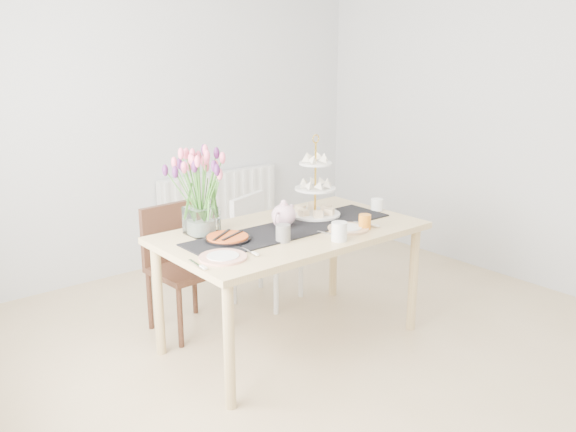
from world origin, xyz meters
TOP-DOWN VIEW (x-y plane):
  - room_shell at (0.00, 0.00)m, footprint 4.50×4.50m
  - radiator at (0.50, 2.19)m, footprint 1.20×0.08m
  - dining_table at (-0.12, 0.43)m, footprint 1.60×0.90m
  - chair_brown at (-0.55, 1.08)m, footprint 0.44×0.44m
  - chair_white at (0.14, 1.11)m, footprint 0.50×0.50m
  - table_runner at (-0.12, 0.43)m, footprint 1.40×0.35m
  - tulip_vase at (-0.59, 0.70)m, footprint 0.61×0.61m
  - cake_stand at (0.19, 0.56)m, footprint 0.33×0.33m
  - teapot at (-0.12, 0.50)m, footprint 0.31×0.28m
  - cream_jug at (0.62, 0.40)m, footprint 0.10×0.10m
  - tart_tin at (-0.55, 0.49)m, footprint 0.27×0.27m
  - mug_grey at (-0.31, 0.28)m, footprint 0.12×0.12m
  - mug_white at (-0.05, 0.09)m, footprint 0.11×0.11m
  - mug_orange at (0.24, 0.16)m, footprint 0.11×0.11m
  - plate_left at (-0.74, 0.26)m, footprint 0.28×0.28m
  - plate_right at (0.15, 0.21)m, footprint 0.32×0.32m

SIDE VIEW (x-z plane):
  - radiator at x=0.50m, z-range 0.15..0.75m
  - chair_white at x=0.14m, z-range 0.06..0.84m
  - chair_brown at x=-0.55m, z-range 0.07..0.90m
  - dining_table at x=-0.12m, z-range 0.30..1.05m
  - table_runner at x=-0.12m, z-range 0.75..0.76m
  - plate_right at x=0.15m, z-range 0.75..0.76m
  - plate_left at x=-0.74m, z-range 0.75..0.76m
  - tart_tin at x=-0.55m, z-range 0.75..0.78m
  - cream_jug at x=0.62m, z-range 0.75..0.83m
  - mug_orange at x=0.24m, z-range 0.75..0.84m
  - mug_grey at x=-0.31m, z-range 0.75..0.85m
  - mug_white at x=-0.05m, z-range 0.75..0.86m
  - teapot at x=-0.12m, z-range 0.75..0.91m
  - cake_stand at x=0.19m, z-range 0.65..1.14m
  - tulip_vase at x=-0.59m, z-range 0.82..1.35m
  - room_shell at x=0.00m, z-range -0.95..3.55m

